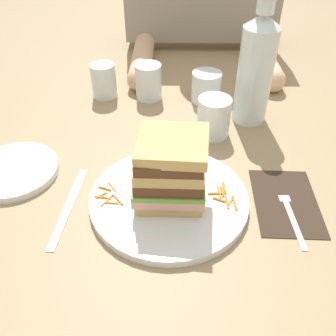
# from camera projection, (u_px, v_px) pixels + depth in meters

# --- Properties ---
(ground_plane) EXTENTS (3.00, 3.00, 0.00)m
(ground_plane) POSITION_uv_depth(u_px,v_px,m) (171.00, 194.00, 0.69)
(ground_plane) COLOR #9E8460
(main_plate) EXTENTS (0.28, 0.28, 0.02)m
(main_plate) POSITION_uv_depth(u_px,v_px,m) (168.00, 199.00, 0.67)
(main_plate) COLOR white
(main_plate) RESTS_ON ground_plane
(sandwich) EXTENTS (0.13, 0.11, 0.13)m
(sandwich) POSITION_uv_depth(u_px,v_px,m) (168.00, 170.00, 0.62)
(sandwich) COLOR tan
(sandwich) RESTS_ON main_plate
(carrot_shred_0) EXTENTS (0.02, 0.02, 0.00)m
(carrot_shred_0) POSITION_uv_depth(u_px,v_px,m) (100.00, 195.00, 0.66)
(carrot_shred_0) COLOR orange
(carrot_shred_0) RESTS_ON main_plate
(carrot_shred_1) EXTENTS (0.03, 0.01, 0.00)m
(carrot_shred_1) POSITION_uv_depth(u_px,v_px,m) (101.00, 197.00, 0.66)
(carrot_shred_1) COLOR orange
(carrot_shred_1) RESTS_ON main_plate
(carrot_shred_2) EXTENTS (0.02, 0.01, 0.00)m
(carrot_shred_2) POSITION_uv_depth(u_px,v_px,m) (103.00, 188.00, 0.68)
(carrot_shred_2) COLOR orange
(carrot_shred_2) RESTS_ON main_plate
(carrot_shred_3) EXTENTS (0.02, 0.03, 0.00)m
(carrot_shred_3) POSITION_uv_depth(u_px,v_px,m) (105.00, 201.00, 0.65)
(carrot_shred_3) COLOR orange
(carrot_shred_3) RESTS_ON main_plate
(carrot_shred_4) EXTENTS (0.02, 0.03, 0.00)m
(carrot_shred_4) POSITION_uv_depth(u_px,v_px,m) (117.00, 200.00, 0.65)
(carrot_shred_4) COLOR orange
(carrot_shred_4) RESTS_ON main_plate
(carrot_shred_5) EXTENTS (0.02, 0.02, 0.00)m
(carrot_shred_5) POSITION_uv_depth(u_px,v_px,m) (111.00, 187.00, 0.68)
(carrot_shred_5) COLOR orange
(carrot_shred_5) RESTS_ON main_plate
(carrot_shred_6) EXTENTS (0.02, 0.00, 0.00)m
(carrot_shred_6) POSITION_uv_depth(u_px,v_px,m) (111.00, 203.00, 0.65)
(carrot_shred_6) COLOR orange
(carrot_shred_6) RESTS_ON main_plate
(carrot_shred_7) EXTENTS (0.03, 0.01, 0.00)m
(carrot_shred_7) POSITION_uv_depth(u_px,v_px,m) (214.00, 193.00, 0.67)
(carrot_shred_7) COLOR orange
(carrot_shred_7) RESTS_ON main_plate
(carrot_shred_8) EXTENTS (0.01, 0.03, 0.00)m
(carrot_shred_8) POSITION_uv_depth(u_px,v_px,m) (233.00, 203.00, 0.65)
(carrot_shred_8) COLOR orange
(carrot_shred_8) RESTS_ON main_plate
(carrot_shred_9) EXTENTS (0.01, 0.03, 0.00)m
(carrot_shred_9) POSITION_uv_depth(u_px,v_px,m) (218.00, 192.00, 0.67)
(carrot_shred_9) COLOR orange
(carrot_shred_9) RESTS_ON main_plate
(carrot_shred_10) EXTENTS (0.01, 0.03, 0.00)m
(carrot_shred_10) POSITION_uv_depth(u_px,v_px,m) (223.00, 189.00, 0.67)
(carrot_shred_10) COLOR orange
(carrot_shred_10) RESTS_ON main_plate
(carrot_shred_11) EXTENTS (0.01, 0.03, 0.00)m
(carrot_shred_11) POSITION_uv_depth(u_px,v_px,m) (221.00, 192.00, 0.67)
(carrot_shred_11) COLOR orange
(carrot_shred_11) RESTS_ON main_plate
(carrot_shred_12) EXTENTS (0.01, 0.02, 0.00)m
(carrot_shred_12) POSITION_uv_depth(u_px,v_px,m) (230.00, 200.00, 0.65)
(carrot_shred_12) COLOR orange
(carrot_shred_12) RESTS_ON main_plate
(carrot_shred_13) EXTENTS (0.00, 0.03, 0.00)m
(carrot_shred_13) POSITION_uv_depth(u_px,v_px,m) (226.00, 202.00, 0.65)
(carrot_shred_13) COLOR orange
(carrot_shred_13) RESTS_ON main_plate
(carrot_shred_14) EXTENTS (0.02, 0.01, 0.00)m
(carrot_shred_14) POSITION_uv_depth(u_px,v_px,m) (218.00, 199.00, 0.65)
(carrot_shred_14) COLOR orange
(carrot_shred_14) RESTS_ON main_plate
(napkin_dark) EXTENTS (0.12, 0.17, 0.00)m
(napkin_dark) POSITION_uv_depth(u_px,v_px,m) (284.00, 201.00, 0.67)
(napkin_dark) COLOR #38281E
(napkin_dark) RESTS_ON ground_plane
(fork) EXTENTS (0.02, 0.17, 0.00)m
(fork) POSITION_uv_depth(u_px,v_px,m) (288.00, 209.00, 0.65)
(fork) COLOR silver
(fork) RESTS_ON napkin_dark
(knife) EXTENTS (0.03, 0.20, 0.00)m
(knife) POSITION_uv_depth(u_px,v_px,m) (66.00, 209.00, 0.66)
(knife) COLOR silver
(knife) RESTS_ON ground_plane
(juice_glass) EXTENTS (0.07, 0.07, 0.09)m
(juice_glass) POSITION_uv_depth(u_px,v_px,m) (212.00, 119.00, 0.81)
(juice_glass) COLOR white
(juice_glass) RESTS_ON ground_plane
(water_bottle) EXTENTS (0.08, 0.08, 0.28)m
(water_bottle) POSITION_uv_depth(u_px,v_px,m) (255.00, 68.00, 0.81)
(water_bottle) COLOR silver
(water_bottle) RESTS_ON ground_plane
(empty_tumbler_0) EXTENTS (0.06, 0.06, 0.09)m
(empty_tumbler_0) POSITION_uv_depth(u_px,v_px,m) (103.00, 81.00, 0.95)
(empty_tumbler_0) COLOR silver
(empty_tumbler_0) RESTS_ON ground_plane
(empty_tumbler_1) EXTENTS (0.07, 0.07, 0.07)m
(empty_tumbler_1) POSITION_uv_depth(u_px,v_px,m) (205.00, 87.00, 0.93)
(empty_tumbler_1) COLOR silver
(empty_tumbler_1) RESTS_ON ground_plane
(empty_tumbler_2) EXTENTS (0.07, 0.07, 0.09)m
(empty_tumbler_2) POSITION_uv_depth(u_px,v_px,m) (148.00, 82.00, 0.94)
(empty_tumbler_2) COLOR silver
(empty_tumbler_2) RESTS_ON ground_plane
(side_plate) EXTENTS (0.17, 0.17, 0.01)m
(side_plate) POSITION_uv_depth(u_px,v_px,m) (12.00, 171.00, 0.73)
(side_plate) COLOR white
(side_plate) RESTS_ON ground_plane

